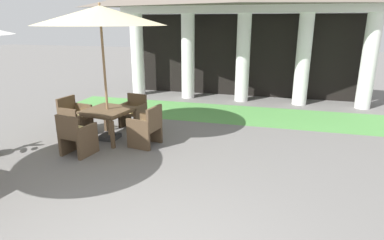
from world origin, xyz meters
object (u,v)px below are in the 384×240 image
patio_chair_mid_left_west (75,117)px  patio_chair_mid_left_south (77,136)px  patio_table_mid_left (108,113)px  patio_chair_mid_left_east (146,128)px  patio_chair_mid_left_north (134,112)px  patio_umbrella_mid_left (100,16)px

patio_chair_mid_left_west → patio_chair_mid_left_south: (0.84, -1.15, -0.01)m
patio_table_mid_left → patio_chair_mid_left_west: bearing=171.0°
patio_table_mid_left → patio_chair_mid_left_west: (-1.00, 0.16, -0.21)m
patio_table_mid_left → patio_chair_mid_left_south: size_ratio=1.24×
patio_chair_mid_left_west → patio_chair_mid_left_east: patio_chair_mid_left_east is taller
patio_chair_mid_left_north → patio_chair_mid_left_east: patio_chair_mid_left_east is taller
patio_chair_mid_left_west → patio_chair_mid_left_south: size_ratio=1.01×
patio_chair_mid_left_south → patio_chair_mid_left_east: patio_chair_mid_left_east is taller
patio_chair_mid_left_north → patio_chair_mid_left_west: bearing=45.0°
patio_umbrella_mid_left → patio_chair_mid_left_north: size_ratio=3.61×
patio_chair_mid_left_east → patio_chair_mid_left_north: bearing=45.1°
patio_table_mid_left → patio_umbrella_mid_left: 2.09m
patio_chair_mid_left_south → patio_chair_mid_left_west: bearing=135.0°
patio_umbrella_mid_left → patio_chair_mid_left_west: bearing=171.0°
patio_table_mid_left → patio_chair_mid_left_west: size_ratio=1.23×
patio_umbrella_mid_left → patio_chair_mid_left_west: size_ratio=3.40×
patio_umbrella_mid_left → patio_chair_mid_left_south: (-0.16, -1.00, -2.31)m
patio_chair_mid_left_west → patio_chair_mid_left_east: size_ratio=0.98×
patio_chair_mid_left_west → patio_chair_mid_left_east: bearing=90.0°
patio_table_mid_left → patio_chair_mid_left_south: 1.03m
patio_umbrella_mid_left → patio_chair_mid_left_west: 2.51m
patio_chair_mid_left_north → patio_chair_mid_left_east: size_ratio=0.93×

